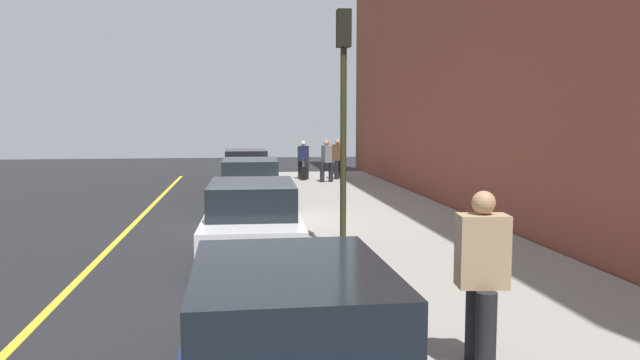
# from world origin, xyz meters

# --- Properties ---
(ground_plane) EXTENTS (56.00, 56.00, 0.00)m
(ground_plane) POSITION_xyz_m (0.00, 0.00, 0.00)
(ground_plane) COLOR black
(sidewalk) EXTENTS (28.00, 4.60, 0.15)m
(sidewalk) POSITION_xyz_m (0.00, -3.30, 0.07)
(sidewalk) COLOR gray
(sidewalk) RESTS_ON ground
(lane_stripe_centre) EXTENTS (28.00, 0.14, 0.01)m
(lane_stripe_centre) POSITION_xyz_m (0.00, 3.20, 0.00)
(lane_stripe_centre) COLOR gold
(lane_stripe_centre) RESTS_ON ground
(snow_bank_curb) EXTENTS (4.68, 0.56, 0.22)m
(snow_bank_curb) POSITION_xyz_m (-0.62, -0.70, 0.11)
(snow_bank_curb) COLOR white
(snow_bank_curb) RESTS_ON ground
(parked_car_navy) EXTENTS (4.48, 1.93, 1.51)m
(parked_car_navy) POSITION_xyz_m (-10.67, 0.07, 0.76)
(parked_car_navy) COLOR black
(parked_car_navy) RESTS_ON ground
(parked_car_white) EXTENTS (4.79, 2.00, 1.51)m
(parked_car_white) POSITION_xyz_m (-3.90, 0.23, 0.76)
(parked_car_white) COLOR black
(parked_car_white) RESTS_ON ground
(parked_car_charcoal) EXTENTS (4.83, 1.97, 1.51)m
(parked_car_charcoal) POSITION_xyz_m (2.88, 0.14, 0.76)
(parked_car_charcoal) COLOR black
(parked_car_charcoal) RESTS_ON ground
(parked_car_red) EXTENTS (4.59, 1.94, 1.51)m
(parked_car_red) POSITION_xyz_m (8.70, 0.20, 0.76)
(parked_car_red) COLOR black
(parked_car_red) RESTS_ON ground
(pedestrian_tan_coat) EXTENTS (0.61, 0.53, 1.85)m
(pedestrian_tan_coat) POSITION_xyz_m (-9.97, -1.94, 1.14)
(pedestrian_tan_coat) COLOR black
(pedestrian_tan_coat) RESTS_ON sidewalk
(pedestrian_grey_coat) EXTENTS (0.52, 0.56, 1.72)m
(pedestrian_grey_coat) POSITION_xyz_m (8.97, -3.08, 1.06)
(pedestrian_grey_coat) COLOR black
(pedestrian_grey_coat) RESTS_ON sidewalk
(pedestrian_brown_coat) EXTENTS (0.53, 0.53, 1.70)m
(pedestrian_brown_coat) POSITION_xyz_m (10.23, -3.74, 1.06)
(pedestrian_brown_coat) COLOR black
(pedestrian_brown_coat) RESTS_ON sidewalk
(pedestrian_navy_coat) EXTENTS (0.51, 0.50, 1.63)m
(pedestrian_navy_coat) POSITION_xyz_m (10.36, -2.27, 1.02)
(pedestrian_navy_coat) COLOR black
(pedestrian_navy_coat) RESTS_ON sidewalk
(traffic_light_pole) EXTENTS (0.35, 0.26, 4.61)m
(traffic_light_pole) POSITION_xyz_m (-4.15, -1.51, 3.25)
(traffic_light_pole) COLOR #2D2D19
(traffic_light_pole) RESTS_ON sidewalk
(rolling_suitcase) EXTENTS (0.34, 0.22, 0.91)m
(rolling_suitcase) POSITION_xyz_m (9.87, -2.23, 0.43)
(rolling_suitcase) COLOR black
(rolling_suitcase) RESTS_ON sidewalk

